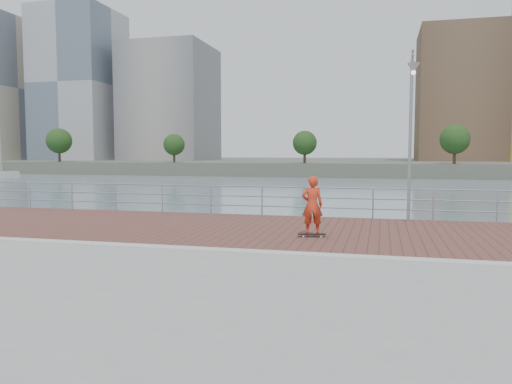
# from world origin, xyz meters

# --- Properties ---
(water) EXTENTS (400.00, 400.00, 0.00)m
(water) POSITION_xyz_m (0.00, 0.00, -2.00)
(water) COLOR slate
(water) RESTS_ON ground
(brick_lane) EXTENTS (40.00, 6.80, 0.02)m
(brick_lane) POSITION_xyz_m (0.00, 3.60, 0.01)
(brick_lane) COLOR brown
(brick_lane) RESTS_ON seawall
(curb) EXTENTS (40.00, 0.40, 0.06)m
(curb) POSITION_xyz_m (0.00, 0.00, 0.03)
(curb) COLOR #B7B5AD
(curb) RESTS_ON seawall
(far_shore) EXTENTS (320.00, 95.00, 2.50)m
(far_shore) POSITION_xyz_m (0.00, 122.50, -0.75)
(far_shore) COLOR #4C5142
(far_shore) RESTS_ON ground
(guardrail) EXTENTS (39.06, 0.06, 1.13)m
(guardrail) POSITION_xyz_m (0.00, 7.00, 0.69)
(guardrail) COLOR #8C9EA8
(guardrail) RESTS_ON brick_lane
(street_lamp) EXTENTS (0.40, 1.17, 5.52)m
(street_lamp) POSITION_xyz_m (4.28, 6.10, 3.92)
(street_lamp) COLOR gray
(street_lamp) RESTS_ON brick_lane
(skateboard) EXTENTS (0.81, 0.37, 0.09)m
(skateboard) POSITION_xyz_m (1.49, 2.54, 0.09)
(skateboard) COLOR black
(skateboard) RESTS_ON brick_lane
(skateboarder) EXTENTS (0.67, 0.51, 1.63)m
(skateboarder) POSITION_xyz_m (1.49, 2.54, 0.92)
(skateboarder) COLOR red
(skateboarder) RESTS_ON skateboard
(tower_crane) EXTENTS (47.00, 2.00, 50.70)m
(tower_crane) POSITION_xyz_m (27.36, 104.00, 33.50)
(tower_crane) COLOR gold
(tower_crane) RESTS_ON far_shore
(shoreline_trees) EXTENTS (144.69, 5.08, 6.77)m
(shoreline_trees) POSITION_xyz_m (2.82, 77.00, 4.34)
(shoreline_trees) COLOR #473323
(shoreline_trees) RESTS_ON far_shore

